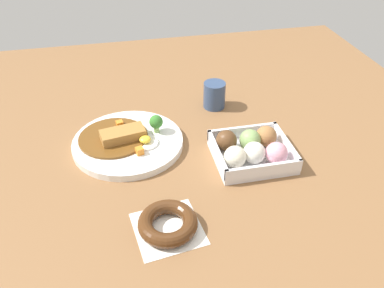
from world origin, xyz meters
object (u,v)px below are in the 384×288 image
(donut_box, at_px, (252,150))
(chocolate_ring_donut, at_px, (168,223))
(curry_plate, at_px, (127,141))
(coffee_mug, at_px, (214,95))

(donut_box, xyz_separation_m, chocolate_ring_donut, (0.23, 0.17, -0.01))
(chocolate_ring_donut, bearing_deg, curry_plate, -79.35)
(curry_plate, height_order, coffee_mug, coffee_mug)
(donut_box, relative_size, chocolate_ring_donut, 1.24)
(curry_plate, bearing_deg, donut_box, 157.72)
(coffee_mug, bearing_deg, curry_plate, 27.90)
(donut_box, bearing_deg, curry_plate, -22.28)
(donut_box, distance_m, chocolate_ring_donut, 0.29)
(donut_box, relative_size, coffee_mug, 2.38)
(curry_plate, xyz_separation_m, chocolate_ring_donut, (-0.05, 0.29, 0.00))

